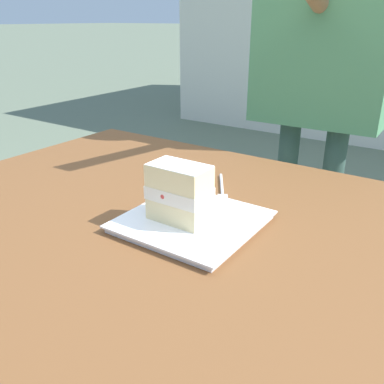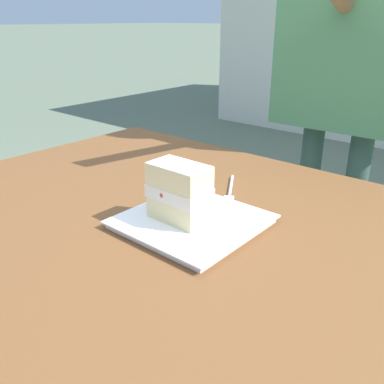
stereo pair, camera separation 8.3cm
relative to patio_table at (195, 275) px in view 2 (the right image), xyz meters
The scene contains 5 objects.
patio_table is the anchor object (origin of this frame).
dessert_plate 0.11m from the patio_table, 42.31° to the right, with size 0.27×0.27×0.02m.
cake_slice 0.17m from the patio_table, 18.00° to the right, with size 0.12×0.08×0.12m.
dessert_fork 0.27m from the patio_table, 70.07° to the right, with size 0.10×0.15×0.01m.
diner_person 0.92m from the patio_table, 86.09° to the right, with size 0.44×0.58×1.61m.
Camera 2 is at (-0.46, 0.55, 1.15)m, focal length 38.62 mm.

